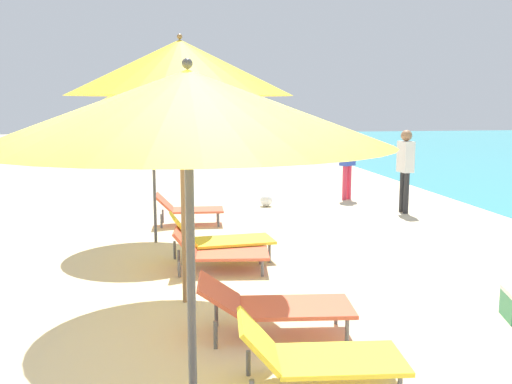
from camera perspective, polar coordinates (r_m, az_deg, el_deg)
umbrella_nearest at (r=3.18m, az=-6.76°, el=8.24°), size 2.25×2.25×2.55m
lounger_nearest_shoreside at (r=4.85m, az=5.95°, el=-15.75°), size 1.40×0.75×0.61m
umbrella_second at (r=6.49m, az=-7.53°, el=12.10°), size 2.49×2.49×3.05m
lounger_second_shoreside at (r=7.97m, az=-3.76°, el=-5.77°), size 1.37×0.84×0.61m
lounger_second_inland at (r=5.80m, az=1.73°, el=-11.04°), size 1.59×0.81×0.60m
umbrella_farthest at (r=9.46m, az=-10.30°, el=9.71°), size 2.18×2.18×2.82m
lounger_farthest_shoreside at (r=10.95m, az=-6.79°, el=-1.60°), size 1.31×0.64×0.61m
lounger_farthest_inland at (r=8.44m, az=-3.75°, el=-4.55°), size 1.54×0.76×0.72m
person_walking_near at (r=12.38m, az=14.60°, el=2.86°), size 0.26×0.38×1.74m
person_walking_mid at (r=13.81m, az=9.06°, el=3.37°), size 0.42×0.38×1.65m
beach_ball at (r=12.83m, az=1.02°, el=-0.81°), size 0.28×0.28×0.28m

